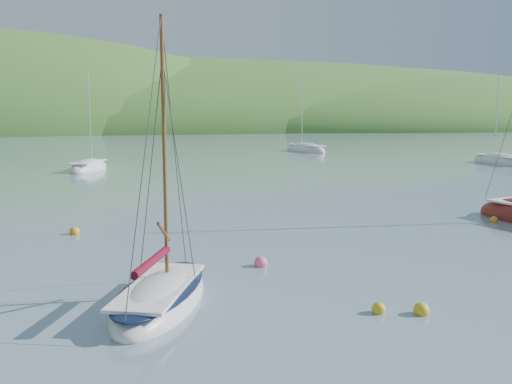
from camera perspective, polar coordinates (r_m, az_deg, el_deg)
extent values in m
plane|color=slate|center=(18.17, 7.34, -10.50)|extent=(700.00, 700.00, 0.00)
ellipsoid|color=#376B28|center=(186.21, -11.96, 6.31)|extent=(440.00, 110.00, 44.00)
ellipsoid|color=#376B28|center=(200.72, 14.94, 6.34)|extent=(240.00, 100.00, 34.00)
ellipsoid|color=white|center=(17.63, -9.51, -10.77)|extent=(4.28, 6.37, 1.47)
cube|color=white|center=(17.36, -9.68, -9.25)|extent=(3.27, 4.94, 0.10)
cylinder|color=brown|center=(17.41, -9.15, 4.08)|extent=(0.12, 0.12, 7.98)
ellipsoid|color=black|center=(17.50, -9.55, -9.45)|extent=(4.22, 6.30, 0.25)
cylinder|color=#5C0A1B|center=(16.56, -10.39, -6.85)|extent=(1.30, 2.75, 0.24)
ellipsoid|color=white|center=(57.17, -16.39, 2.24)|extent=(4.58, 7.56, 1.95)
cube|color=white|center=(56.98, -16.46, 2.91)|extent=(3.49, 5.87, 0.10)
cylinder|color=silver|center=(57.70, -16.29, 7.20)|extent=(0.12, 0.12, 8.56)
ellipsoid|color=white|center=(79.38, 4.99, 4.16)|extent=(5.09, 8.61, 2.21)
cube|color=white|center=(79.20, 5.07, 4.71)|extent=(3.87, 6.69, 0.10)
cylinder|color=silver|center=(79.98, 4.64, 8.22)|extent=(0.12, 0.12, 9.76)
ellipsoid|color=white|center=(66.47, 23.19, 2.72)|extent=(3.14, 7.86, 2.11)
cube|color=white|center=(66.29, 23.32, 3.34)|extent=(2.36, 6.12, 0.10)
cylinder|color=silver|center=(66.93, 22.94, 7.34)|extent=(0.12, 0.12, 9.26)
sphere|color=gold|center=(17.34, 16.20, -11.28)|extent=(0.46, 0.46, 0.46)
sphere|color=#F85887|center=(21.50, 0.48, -7.11)|extent=(0.51, 0.51, 0.51)
sphere|color=orange|center=(32.05, 22.67, -2.62)|extent=(0.41, 0.41, 0.41)
sphere|color=orange|center=(28.19, -17.70, -3.79)|extent=(0.47, 0.47, 0.47)
sphere|color=gold|center=(17.13, 12.17, -11.37)|extent=(0.40, 0.40, 0.40)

